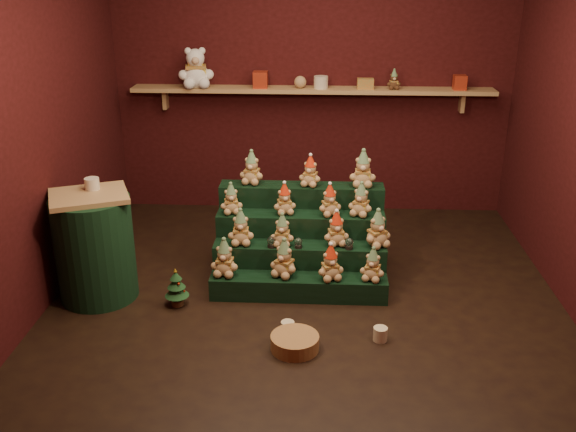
# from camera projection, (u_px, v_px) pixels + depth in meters

# --- Properties ---
(ground) EXTENTS (4.00, 4.00, 0.00)m
(ground) POSITION_uv_depth(u_px,v_px,m) (306.00, 297.00, 5.12)
(ground) COLOR black
(ground) RESTS_ON ground
(back_wall) EXTENTS (4.00, 0.10, 2.80)m
(back_wall) POSITION_uv_depth(u_px,v_px,m) (313.00, 77.00, 6.50)
(back_wall) COLOR black
(back_wall) RESTS_ON ground
(front_wall) EXTENTS (4.00, 0.10, 2.80)m
(front_wall) POSITION_uv_depth(u_px,v_px,m) (298.00, 243.00, 2.70)
(front_wall) COLOR black
(front_wall) RESTS_ON ground
(left_wall) EXTENTS (0.10, 4.00, 2.80)m
(left_wall) POSITION_uv_depth(u_px,v_px,m) (29.00, 122.00, 4.69)
(left_wall) COLOR black
(left_wall) RESTS_ON ground
(back_shelf) EXTENTS (3.60, 0.26, 0.24)m
(back_shelf) POSITION_uv_depth(u_px,v_px,m) (312.00, 90.00, 6.37)
(back_shelf) COLOR #AB7C55
(back_shelf) RESTS_ON ground
(riser_tier_front) EXTENTS (1.40, 0.22, 0.18)m
(riser_tier_front) POSITION_uv_depth(u_px,v_px,m) (299.00, 287.00, 5.09)
(riser_tier_front) COLOR black
(riser_tier_front) RESTS_ON ground
(riser_tier_midfront) EXTENTS (1.40, 0.22, 0.36)m
(riser_tier_midfront) POSITION_uv_depth(u_px,v_px,m) (300.00, 265.00, 5.26)
(riser_tier_midfront) COLOR black
(riser_tier_midfront) RESTS_ON ground
(riser_tier_midback) EXTENTS (1.40, 0.22, 0.54)m
(riser_tier_midback) POSITION_uv_depth(u_px,v_px,m) (300.00, 244.00, 5.43)
(riser_tier_midback) COLOR black
(riser_tier_midback) RESTS_ON ground
(riser_tier_back) EXTENTS (1.40, 0.22, 0.72)m
(riser_tier_back) POSITION_uv_depth(u_px,v_px,m) (301.00, 224.00, 5.60)
(riser_tier_back) COLOR black
(riser_tier_back) RESTS_ON ground
(teddy_0) EXTENTS (0.24, 0.22, 0.31)m
(teddy_0) POSITION_uv_depth(u_px,v_px,m) (225.00, 257.00, 5.03)
(teddy_0) COLOR tan
(teddy_0) RESTS_ON riser_tier_front
(teddy_1) EXTENTS (0.28, 0.28, 0.31)m
(teddy_1) POSITION_uv_depth(u_px,v_px,m) (284.00, 258.00, 5.02)
(teddy_1) COLOR tan
(teddy_1) RESTS_ON riser_tier_front
(teddy_2) EXTENTS (0.25, 0.24, 0.29)m
(teddy_2) POSITION_uv_depth(u_px,v_px,m) (330.00, 262.00, 4.97)
(teddy_2) COLOR tan
(teddy_2) RESTS_ON riser_tier_front
(teddy_3) EXTENTS (0.23, 0.22, 0.27)m
(teddy_3) POSITION_uv_depth(u_px,v_px,m) (373.00, 264.00, 4.96)
(teddy_3) COLOR tan
(teddy_3) RESTS_ON riser_tier_front
(teddy_4) EXTENTS (0.22, 0.20, 0.29)m
(teddy_4) POSITION_uv_depth(u_px,v_px,m) (241.00, 227.00, 5.15)
(teddy_4) COLOR tan
(teddy_4) RESTS_ON riser_tier_midfront
(teddy_5) EXTENTS (0.20, 0.19, 0.27)m
(teddy_5) POSITION_uv_depth(u_px,v_px,m) (282.00, 230.00, 5.13)
(teddy_5) COLOR tan
(teddy_5) RESTS_ON riser_tier_midfront
(teddy_6) EXTENTS (0.24, 0.22, 0.28)m
(teddy_6) POSITION_uv_depth(u_px,v_px,m) (336.00, 229.00, 5.14)
(teddy_6) COLOR tan
(teddy_6) RESTS_ON riser_tier_midfront
(teddy_7) EXTENTS (0.29, 0.28, 0.31)m
(teddy_7) POSITION_uv_depth(u_px,v_px,m) (377.00, 228.00, 5.11)
(teddy_7) COLOR tan
(teddy_7) RESTS_ON riser_tier_midfront
(teddy_8) EXTENTS (0.21, 0.20, 0.26)m
(teddy_8) POSITION_uv_depth(u_px,v_px,m) (231.00, 198.00, 5.30)
(teddy_8) COLOR tan
(teddy_8) RESTS_ON riser_tier_midback
(teddy_9) EXTENTS (0.22, 0.21, 0.26)m
(teddy_9) POSITION_uv_depth(u_px,v_px,m) (284.00, 199.00, 5.29)
(teddy_9) COLOR tan
(teddy_9) RESTS_ON riser_tier_midback
(teddy_10) EXTENTS (0.24, 0.22, 0.26)m
(teddy_10) POSITION_uv_depth(u_px,v_px,m) (330.00, 200.00, 5.26)
(teddy_10) COLOR tan
(teddy_10) RESTS_ON riser_tier_midback
(teddy_11) EXTENTS (0.25, 0.24, 0.28)m
(teddy_11) POSITION_uv_depth(u_px,v_px,m) (361.00, 199.00, 5.25)
(teddy_11) COLOR tan
(teddy_11) RESTS_ON riser_tier_midback
(teddy_12) EXTENTS (0.24, 0.22, 0.29)m
(teddy_12) POSITION_uv_depth(u_px,v_px,m) (252.00, 168.00, 5.45)
(teddy_12) COLOR tan
(teddy_12) RESTS_ON riser_tier_back
(teddy_13) EXTENTS (0.22, 0.21, 0.26)m
(teddy_13) POSITION_uv_depth(u_px,v_px,m) (310.00, 171.00, 5.40)
(teddy_13) COLOR tan
(teddy_13) RESTS_ON riser_tier_back
(teddy_14) EXTENTS (0.23, 0.21, 0.31)m
(teddy_14) POSITION_uv_depth(u_px,v_px,m) (363.00, 168.00, 5.38)
(teddy_14) COLOR tan
(teddy_14) RESTS_ON riser_tier_back
(snow_globe_a) EXTENTS (0.07, 0.07, 0.09)m
(snow_globe_a) POSITION_uv_depth(u_px,v_px,m) (271.00, 242.00, 5.13)
(snow_globe_a) COLOR black
(snow_globe_a) RESTS_ON riser_tier_midfront
(snow_globe_b) EXTENTS (0.06, 0.06, 0.09)m
(snow_globe_b) POSITION_uv_depth(u_px,v_px,m) (298.00, 243.00, 5.12)
(snow_globe_b) COLOR black
(snow_globe_b) RESTS_ON riser_tier_midfront
(snow_globe_c) EXTENTS (0.07, 0.07, 0.09)m
(snow_globe_c) POSITION_uv_depth(u_px,v_px,m) (349.00, 243.00, 5.10)
(snow_globe_c) COLOR black
(snow_globe_c) RESTS_ON riser_tier_midfront
(side_table) EXTENTS (0.71, 0.66, 0.87)m
(side_table) POSITION_uv_depth(u_px,v_px,m) (95.00, 247.00, 4.98)
(side_table) COLOR #AB7C55
(side_table) RESTS_ON ground
(table_ornament) EXTENTS (0.11, 0.11, 0.09)m
(table_ornament) POSITION_uv_depth(u_px,v_px,m) (92.00, 184.00, 4.90)
(table_ornament) COLOR beige
(table_ornament) RESTS_ON side_table
(mini_christmas_tree) EXTENTS (0.19, 0.19, 0.32)m
(mini_christmas_tree) POSITION_uv_depth(u_px,v_px,m) (177.00, 287.00, 4.95)
(mini_christmas_tree) COLOR #4A2F1A
(mini_christmas_tree) RESTS_ON ground
(mug_left) EXTENTS (0.10, 0.10, 0.10)m
(mug_left) POSITION_uv_depth(u_px,v_px,m) (288.00, 328.00, 4.60)
(mug_left) COLOR beige
(mug_left) RESTS_ON ground
(mug_right) EXTENTS (0.10, 0.10, 0.10)m
(mug_right) POSITION_uv_depth(u_px,v_px,m) (380.00, 334.00, 4.52)
(mug_right) COLOR beige
(mug_right) RESTS_ON ground
(wicker_basket) EXTENTS (0.41, 0.41, 0.11)m
(wicker_basket) POSITION_uv_depth(u_px,v_px,m) (295.00, 342.00, 4.42)
(wicker_basket) COLOR #AD7346
(wicker_basket) RESTS_ON ground
(white_bear) EXTENTS (0.40, 0.37, 0.49)m
(white_bear) POSITION_uv_depth(u_px,v_px,m) (195.00, 62.00, 6.30)
(white_bear) COLOR white
(white_bear) RESTS_ON back_shelf
(brown_bear) EXTENTS (0.15, 0.13, 0.19)m
(brown_bear) POSITION_uv_depth(u_px,v_px,m) (394.00, 80.00, 6.26)
(brown_bear) COLOR #482918
(brown_bear) RESTS_ON back_shelf
(gift_tin_red_a) EXTENTS (0.14, 0.14, 0.16)m
(gift_tin_red_a) POSITION_uv_depth(u_px,v_px,m) (261.00, 80.00, 6.34)
(gift_tin_red_a) COLOR #AD321A
(gift_tin_red_a) RESTS_ON back_shelf
(gift_tin_cream) EXTENTS (0.14, 0.14, 0.12)m
(gift_tin_cream) POSITION_uv_depth(u_px,v_px,m) (321.00, 82.00, 6.32)
(gift_tin_cream) COLOR beige
(gift_tin_cream) RESTS_ON back_shelf
(gift_tin_red_b) EXTENTS (0.12, 0.12, 0.14)m
(gift_tin_red_b) POSITION_uv_depth(u_px,v_px,m) (460.00, 82.00, 6.25)
(gift_tin_red_b) COLOR #AD321A
(gift_tin_red_b) RESTS_ON back_shelf
(shelf_plush_ball) EXTENTS (0.12, 0.12, 0.12)m
(shelf_plush_ball) POSITION_uv_depth(u_px,v_px,m) (300.00, 82.00, 6.33)
(shelf_plush_ball) COLOR tan
(shelf_plush_ball) RESTS_ON back_shelf
(scarf_gift_box) EXTENTS (0.16, 0.10, 0.10)m
(scarf_gift_box) POSITION_uv_depth(u_px,v_px,m) (365.00, 84.00, 6.30)
(scarf_gift_box) COLOR #CC5B1C
(scarf_gift_box) RESTS_ON back_shelf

